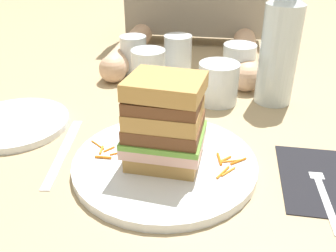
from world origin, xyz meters
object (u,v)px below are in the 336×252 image
at_px(sandwich, 165,122).
at_px(side_plate, 15,123).
at_px(empty_tumbler_1, 239,63).
at_px(empty_tumbler_2, 178,55).
at_px(knife, 63,153).
at_px(water_bottle, 280,48).
at_px(main_plate, 165,163).
at_px(empty_tumbler_3, 134,55).
at_px(juice_glass, 218,86).
at_px(napkin_dark, 318,179).
at_px(empty_tumbler_0, 149,69).
at_px(fork, 322,187).

bearing_deg(sandwich, side_plate, 164.90).
height_order(empty_tumbler_1, empty_tumbler_2, empty_tumbler_2).
height_order(knife, water_bottle, water_bottle).
bearing_deg(knife, water_bottle, 36.57).
bearing_deg(main_plate, empty_tumbler_3, 110.56).
height_order(knife, juice_glass, juice_glass).
xyz_separation_m(sandwich, empty_tumbler_2, (-0.04, 0.38, -0.03)).
height_order(main_plate, sandwich, sandwich).
bearing_deg(empty_tumbler_2, sandwich, -84.71).
bearing_deg(sandwich, knife, 177.06).
relative_size(napkin_dark, side_plate, 0.86).
height_order(juice_glass, empty_tumbler_0, empty_tumbler_0).
bearing_deg(water_bottle, empty_tumbler_1, 125.86).
relative_size(empty_tumbler_0, side_plate, 0.45).
xyz_separation_m(knife, side_plate, (-0.12, 0.07, 0.00)).
bearing_deg(water_bottle, side_plate, -158.11).
height_order(fork, empty_tumbler_1, empty_tumbler_1).
xyz_separation_m(water_bottle, side_plate, (-0.46, -0.19, -0.11)).
height_order(main_plate, empty_tumbler_2, empty_tumbler_2).
distance_m(sandwich, water_bottle, 0.32).
relative_size(fork, water_bottle, 0.67).
height_order(water_bottle, side_plate, water_bottle).
bearing_deg(knife, side_plate, 150.11).
distance_m(empty_tumbler_1, empty_tumbler_2, 0.14).
xyz_separation_m(juice_glass, empty_tumbler_0, (-0.15, 0.05, 0.01)).
relative_size(napkin_dark, empty_tumbler_0, 1.90).
height_order(sandwich, empty_tumbler_2, sandwich).
relative_size(empty_tumbler_0, empty_tumbler_2, 0.93).
bearing_deg(knife, juice_glass, 44.88).
bearing_deg(empty_tumbler_1, napkin_dark, -72.06).
bearing_deg(empty_tumbler_0, sandwich, -73.42).
xyz_separation_m(water_bottle, empty_tumbler_1, (-0.07, 0.10, -0.07)).
xyz_separation_m(fork, empty_tumbler_2, (-0.26, 0.40, 0.04)).
bearing_deg(side_plate, fork, -10.59).
distance_m(knife, juice_glass, 0.33).
bearing_deg(empty_tumbler_3, side_plate, -116.73).
height_order(napkin_dark, empty_tumbler_0, empty_tumbler_0).
relative_size(fork, empty_tumbler_2, 1.79).
bearing_deg(main_plate, empty_tumbler_0, 106.52).
distance_m(juice_glass, side_plate, 0.39).
bearing_deg(juice_glass, sandwich, -105.38).
relative_size(sandwich, napkin_dark, 0.81).
relative_size(main_plate, juice_glass, 3.35).
relative_size(fork, empty_tumbler_0, 1.94).
bearing_deg(juice_glass, empty_tumbler_3, 147.80).
bearing_deg(fork, empty_tumbler_0, 135.27).
bearing_deg(knife, empty_tumbler_2, 70.54).
height_order(napkin_dark, fork, fork).
relative_size(juice_glass, side_plate, 0.43).
distance_m(napkin_dark, empty_tumbler_2, 0.46).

